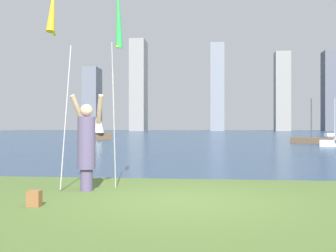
% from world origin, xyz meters
% --- Properties ---
extents(ground, '(120.00, 138.00, 0.12)m').
position_xyz_m(ground, '(0.00, 50.95, -0.06)').
color(ground, '#4C662D').
extents(person, '(0.71, 0.53, 1.95)m').
position_xyz_m(person, '(-1.94, 0.79, 0.96)').
color(person, '#594C72').
rests_on(person, ground).
extents(kite_flag_left, '(0.16, 1.21, 4.04)m').
position_xyz_m(kite_flag_left, '(-2.45, 0.32, 3.43)').
color(kite_flag_left, '#B2B2B7').
rests_on(kite_flag_left, ground).
extents(kite_flag_right, '(0.16, 0.76, 4.53)m').
position_xyz_m(kite_flag_right, '(-1.44, 1.39, 3.67)').
color(kite_flag_right, '#B2B2B7').
rests_on(kite_flag_right, ground).
extents(bag, '(0.21, 0.16, 0.26)m').
position_xyz_m(bag, '(-2.31, -0.84, 0.13)').
color(bag, brown).
rests_on(bag, ground).
extents(sailboat_2, '(1.98, 1.91, 4.29)m').
position_xyz_m(sailboat_2, '(-10.07, 30.38, 1.48)').
color(sailboat_2, brown).
rests_on(sailboat_2, ground).
extents(sailboat_4, '(2.90, 2.28, 3.41)m').
position_xyz_m(sailboat_4, '(8.11, 24.38, 0.27)').
color(sailboat_4, brown).
rests_on(sailboat_4, ground).
extents(sailboat_7, '(2.80, 1.57, 4.92)m').
position_xyz_m(sailboat_7, '(16.48, 47.02, 0.30)').
color(sailboat_7, white).
rests_on(sailboat_7, ground).
extents(skyline_tower_0, '(4.03, 6.33, 17.61)m').
position_xyz_m(skyline_tower_0, '(-32.65, 103.43, 8.81)').
color(skyline_tower_0, slate).
rests_on(skyline_tower_0, ground).
extents(skyline_tower_1, '(3.89, 6.92, 24.02)m').
position_xyz_m(skyline_tower_1, '(-18.59, 98.93, 12.01)').
color(skyline_tower_1, gray).
rests_on(skyline_tower_1, ground).
extents(skyline_tower_2, '(3.64, 5.37, 23.16)m').
position_xyz_m(skyline_tower_2, '(2.24, 101.08, 11.58)').
color(skyline_tower_2, gray).
rests_on(skyline_tower_2, ground).
extents(skyline_tower_3, '(3.87, 3.91, 20.75)m').
position_xyz_m(skyline_tower_3, '(19.20, 101.47, 10.38)').
color(skyline_tower_3, gray).
rests_on(skyline_tower_3, ground).
extents(skyline_tower_4, '(4.34, 4.59, 21.10)m').
position_xyz_m(skyline_tower_4, '(32.33, 103.90, 10.55)').
color(skyline_tower_4, '#565B66').
rests_on(skyline_tower_4, ground).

